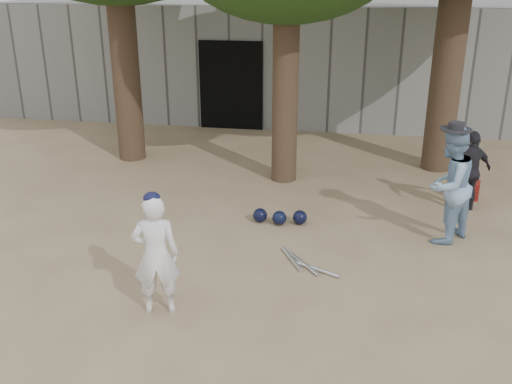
% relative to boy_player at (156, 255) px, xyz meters
% --- Properties ---
extents(ground, '(70.00, 70.00, 0.00)m').
position_rel_boy_player_xyz_m(ground, '(0.29, 0.63, -0.74)').
color(ground, '#937C5E').
rests_on(ground, ground).
extents(boy_player, '(0.61, 0.48, 1.48)m').
position_rel_boy_player_xyz_m(boy_player, '(0.00, 0.00, 0.00)').
color(boy_player, white).
rests_on(boy_player, ground).
extents(spectator_blue, '(1.05, 1.07, 1.74)m').
position_rel_boy_player_xyz_m(spectator_blue, '(3.58, 2.57, 0.13)').
color(spectator_blue, '#81A4C7').
rests_on(spectator_blue, ground).
extents(spectator_dark, '(0.86, 0.70, 1.37)m').
position_rel_boy_player_xyz_m(spectator_dark, '(4.11, 3.84, -0.05)').
color(spectator_dark, '#222227').
rests_on(spectator_dark, ground).
extents(red_bag, '(0.48, 0.40, 0.30)m').
position_rel_boy_player_xyz_m(red_bag, '(4.23, 4.43, -0.59)').
color(red_bag, maroon).
rests_on(red_bag, ground).
extents(back_building, '(16.00, 5.24, 3.00)m').
position_rel_boy_player_xyz_m(back_building, '(0.29, 10.97, 0.76)').
color(back_building, gray).
rests_on(back_building, ground).
extents(helmet_row, '(0.87, 0.31, 0.23)m').
position_rel_boy_player_xyz_m(helmet_row, '(1.09, 2.73, -0.62)').
color(helmet_row, black).
rests_on(helmet_row, ground).
extents(bat_pile, '(0.89, 0.76, 0.06)m').
position_rel_boy_player_xyz_m(bat_pile, '(1.60, 1.40, -0.71)').
color(bat_pile, silver).
rests_on(bat_pile, ground).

